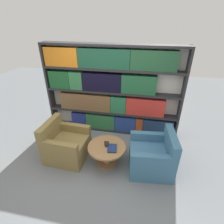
# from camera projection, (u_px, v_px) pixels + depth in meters

# --- Properties ---
(ground_plane) EXTENTS (14.00, 14.00, 0.00)m
(ground_plane) POSITION_uv_depth(u_px,v_px,m) (99.00, 166.00, 3.70)
(ground_plane) COLOR slate
(bookshelf) EXTENTS (3.39, 0.30, 2.27)m
(bookshelf) POSITION_uv_depth(u_px,v_px,m) (111.00, 91.00, 4.38)
(bookshelf) COLOR silver
(bookshelf) RESTS_ON ground_plane
(armchair_left) EXTENTS (0.88, 0.84, 0.86)m
(armchair_left) POSITION_uv_depth(u_px,v_px,m) (66.00, 145.00, 3.84)
(armchair_left) COLOR olive
(armchair_left) RESTS_ON ground_plane
(armchair_right) EXTENTS (0.92, 0.89, 0.86)m
(armchair_right) POSITION_uv_depth(u_px,v_px,m) (152.00, 157.00, 3.52)
(armchair_right) COLOR #386684
(armchair_right) RESTS_ON ground_plane
(coffee_table) EXTENTS (0.78, 0.78, 0.45)m
(coffee_table) POSITION_uv_depth(u_px,v_px,m) (107.00, 151.00, 3.64)
(coffee_table) COLOR olive
(coffee_table) RESTS_ON ground_plane
(table_sign) EXTENTS (0.10, 0.06, 0.13)m
(table_sign) POSITION_uv_depth(u_px,v_px,m) (107.00, 144.00, 3.55)
(table_sign) COLOR black
(table_sign) RESTS_ON coffee_table
(stray_book) EXTENTS (0.21, 0.27, 0.03)m
(stray_book) POSITION_uv_depth(u_px,v_px,m) (112.00, 148.00, 3.50)
(stray_book) COLOR navy
(stray_book) RESTS_ON coffee_table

